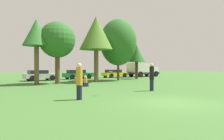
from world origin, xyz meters
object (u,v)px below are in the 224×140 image
(delivery_truck_white, at_px, (142,69))
(tree_3, at_px, (57,40))
(tree_2, at_px, (36,34))
(tree_6, at_px, (137,54))
(parked_car_green, at_px, (78,74))
(person_catcher, at_px, (152,77))
(parked_car_silver, at_px, (40,75))
(parked_car_yellow, at_px, (114,73))
(bystander_sitting, at_px, (86,82))
(tree_5, at_px, (118,42))
(frisbee, at_px, (110,72))
(person_thrower, at_px, (79,81))
(tree_4, at_px, (96,33))

(delivery_truck_white, bearing_deg, tree_3, -162.64)
(tree_2, xyz_separation_m, tree_3, (2.00, -0.14, -0.50))
(tree_6, bearing_deg, parked_car_green, 145.46)
(person_catcher, distance_m, tree_3, 10.88)
(parked_car_silver, xyz_separation_m, parked_car_yellow, (11.72, 0.64, -0.02))
(bystander_sitting, xyz_separation_m, tree_3, (-0.96, 4.27, 3.98))
(parked_car_silver, height_order, parked_car_green, parked_car_silver)
(person_catcher, bearing_deg, parked_car_green, -102.93)
(tree_5, bearing_deg, frisbee, -128.22)
(person_thrower, height_order, person_catcher, person_catcher)
(parked_car_green, bearing_deg, person_thrower, -116.63)
(person_catcher, bearing_deg, tree_5, -120.59)
(person_catcher, height_order, delivery_truck_white, delivery_truck_white)
(tree_6, xyz_separation_m, parked_car_green, (-6.80, 4.68, -2.83))
(tree_3, bearing_deg, delivery_truck_white, 19.09)
(person_catcher, xyz_separation_m, parked_car_silver, (-3.59, 15.53, -0.32))
(parked_car_green, bearing_deg, tree_4, -99.15)
(person_thrower, height_order, tree_4, tree_4)
(person_catcher, relative_size, parked_car_silver, 0.51)
(frisbee, xyz_separation_m, tree_5, (8.33, 10.58, 3.30))
(tree_2, bearing_deg, delivery_truck_white, 16.80)
(delivery_truck_white, bearing_deg, parked_car_green, 175.86)
(person_thrower, bearing_deg, delivery_truck_white, 33.29)
(tree_2, distance_m, parked_car_yellow, 15.53)
(tree_6, relative_size, parked_car_silver, 1.23)
(tree_4, bearing_deg, parked_car_silver, 126.52)
(frisbee, xyz_separation_m, bystander_sitting, (1.27, 5.73, -1.04))
(parked_car_yellow, bearing_deg, bystander_sitting, -136.53)
(person_thrower, bearing_deg, frisbee, 4.74)
(tree_6, xyz_separation_m, parked_car_yellow, (-0.44, 4.75, -2.84))
(person_catcher, xyz_separation_m, tree_4, (0.91, 9.46, 4.41))
(bystander_sitting, height_order, parked_car_green, parked_car_green)
(person_thrower, bearing_deg, parked_car_silver, 74.84)
(tree_2, bearing_deg, person_catcher, -61.28)
(bystander_sitting, xyz_separation_m, parked_car_silver, (-1.12, 10.04, 0.29))
(tree_5, relative_size, tree_6, 1.60)
(frisbee, bearing_deg, tree_3, 88.20)
(bystander_sitting, xyz_separation_m, parked_car_yellow, (10.60, 10.67, 0.26))
(tree_2, distance_m, delivery_truck_white, 20.07)
(parked_car_silver, bearing_deg, tree_3, -90.07)
(bystander_sitting, distance_m, parked_car_silver, 10.10)
(tree_2, relative_size, parked_car_yellow, 1.50)
(person_thrower, height_order, parked_car_green, person_thrower)
(tree_6, distance_m, parked_car_yellow, 5.55)
(person_thrower, relative_size, bystander_sitting, 2.00)
(tree_4, relative_size, delivery_truck_white, 1.22)
(parked_car_yellow, bearing_deg, tree_4, -138.84)
(person_thrower, height_order, bystander_sitting, person_thrower)
(delivery_truck_white, bearing_deg, parked_car_yellow, 172.24)
(tree_5, relative_size, parked_car_yellow, 1.82)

